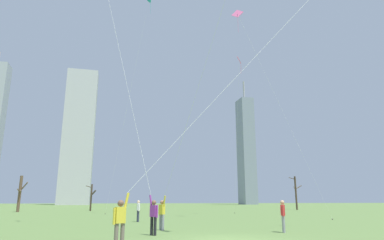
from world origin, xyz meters
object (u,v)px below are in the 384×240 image
(bare_tree_right_of_center, at_px, (91,197))
(bare_tree_left_of_center, at_px, (20,193))
(kite_flyer_midfield_center_purple, at_px, (175,170))
(distant_kite_drifting_left_red, at_px, (239,74))
(bystander_strolling_midfield, at_px, (283,214))
(distant_kite_low_near_trees_teal, at_px, (147,13))
(kite_flyer_foreground_right_white, at_px, (136,133))
(distant_kite_high_overhead_pink, at_px, (242,25))
(bystander_watching_nearby, at_px, (138,210))
(bare_tree_rightmost, at_px, (296,192))
(kite_flyer_midfield_left_green, at_px, (180,152))

(bare_tree_right_of_center, bearing_deg, bare_tree_left_of_center, -163.29)
(kite_flyer_midfield_center_purple, relative_size, bare_tree_right_of_center, 4.36)
(distant_kite_drifting_left_red, bearing_deg, bare_tree_left_of_center, 147.38)
(kite_flyer_midfield_center_purple, distance_m, bystander_strolling_midfield, 6.17)
(kite_flyer_midfield_center_purple, height_order, distant_kite_low_near_trees_teal, distant_kite_low_near_trees_teal)
(kite_flyer_foreground_right_white, height_order, distant_kite_high_overhead_pink, kite_flyer_foreground_right_white)
(kite_flyer_midfield_center_purple, xyz_separation_m, distant_kite_drifting_left_red, (11.41, 18.44, 13.69))
(kite_flyer_midfield_center_purple, distance_m, distant_kite_drifting_left_red, 25.64)
(bystander_watching_nearby, bearing_deg, bystander_strolling_midfield, -58.37)
(kite_flyer_foreground_right_white, height_order, bystander_watching_nearby, kite_flyer_foreground_right_white)
(bystander_strolling_midfield, bearing_deg, bare_tree_rightmost, 58.63)
(kite_flyer_midfield_center_purple, bearing_deg, bystander_strolling_midfield, -19.01)
(bystander_strolling_midfield, distance_m, bystander_watching_nearby, 12.59)
(bare_tree_left_of_center, height_order, bare_tree_right_of_center, bare_tree_left_of_center)
(bystander_strolling_midfield, height_order, bare_tree_rightmost, bare_tree_rightmost)
(bare_tree_right_of_center, bearing_deg, bare_tree_rightmost, -2.64)
(bystander_watching_nearby, bearing_deg, distant_kite_drifting_left_red, 37.23)
(bare_tree_left_of_center, xyz_separation_m, bare_tree_rightmost, (45.53, 1.33, 0.41))
(kite_flyer_midfield_left_green, distance_m, distant_kite_low_near_trees_teal, 34.43)
(bare_tree_rightmost, height_order, bare_tree_right_of_center, bare_tree_rightmost)
(kite_flyer_foreground_right_white, xyz_separation_m, bystander_watching_nearby, (1.02, 9.51, -4.17))
(bare_tree_right_of_center, bearing_deg, distant_kite_low_near_trees_teal, -71.23)
(distant_kite_low_near_trees_teal, relative_size, bare_tree_right_of_center, 6.63)
(bare_tree_right_of_center, bearing_deg, bystander_strolling_midfield, -74.07)
(distant_kite_low_near_trees_teal, xyz_separation_m, distant_kite_drifting_left_red, (11.49, -2.38, -8.28))
(kite_flyer_midfield_left_green, bearing_deg, bystander_strolling_midfield, 32.22)
(distant_kite_low_near_trees_teal, bearing_deg, distant_kite_drifting_left_red, -11.68)
(kite_flyer_midfield_center_purple, distance_m, distant_kite_low_near_trees_teal, 30.27)
(bystander_strolling_midfield, bearing_deg, bare_tree_left_of_center, 119.63)
(bare_tree_left_of_center, bearing_deg, bare_tree_rightmost, 1.67)
(kite_flyer_foreground_right_white, distance_m, bare_tree_right_of_center, 40.03)
(kite_flyer_foreground_right_white, relative_size, bare_tree_left_of_center, 4.40)
(distant_kite_low_near_trees_teal, height_order, bare_tree_right_of_center, distant_kite_low_near_trees_teal)
(bystander_strolling_midfield, xyz_separation_m, bare_tree_rightmost, (23.95, 39.28, 2.19))
(bystander_strolling_midfield, relative_size, bare_tree_left_of_center, 0.31)
(bystander_strolling_midfield, bearing_deg, kite_flyer_midfield_left_green, -147.78)
(kite_flyer_midfield_center_purple, xyz_separation_m, bare_tree_rightmost, (29.35, 37.42, -0.13))
(kite_flyer_midfield_left_green, bearing_deg, distant_kite_high_overhead_pink, 59.17)
(bare_tree_rightmost, bearing_deg, distant_kite_low_near_trees_teal, -150.56)
(kite_flyer_foreground_right_white, bearing_deg, bare_tree_rightmost, 50.33)
(distant_kite_drifting_left_red, bearing_deg, distant_kite_low_near_trees_teal, 168.32)
(kite_flyer_foreground_right_white, xyz_separation_m, distant_kite_drifting_left_red, (13.63, 19.09, 11.85))
(distant_kite_low_near_trees_teal, bearing_deg, bare_tree_rightmost, 29.44)
(bystander_strolling_midfield, height_order, distant_kite_low_near_trees_teal, distant_kite_low_near_trees_teal)
(bystander_watching_nearby, relative_size, bare_tree_left_of_center, 0.31)
(kite_flyer_foreground_right_white, xyz_separation_m, bare_tree_rightmost, (31.58, 38.08, -1.98))
(bystander_strolling_midfield, distance_m, bare_tree_left_of_center, 43.70)
(bystander_strolling_midfield, distance_m, bare_tree_right_of_center, 42.58)
(bare_tree_left_of_center, relative_size, bare_tree_right_of_center, 1.23)
(distant_kite_low_near_trees_teal, height_order, bare_tree_rightmost, distant_kite_low_near_trees_teal)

